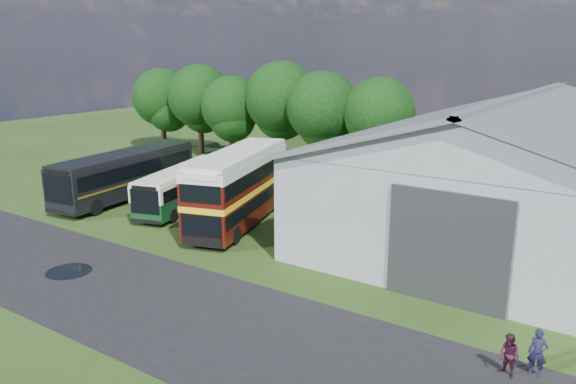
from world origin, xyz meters
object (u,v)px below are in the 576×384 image
Objects in this scene: bus_green_single at (184,186)px; bus_dark_single at (126,174)px; visitor_a at (538,353)px; bus_maroon_double at (239,188)px; visitor_b at (509,356)px; storage_shed at (518,163)px.

bus_dark_single is at bearing 171.34° from bus_green_single.
visitor_a is at bearing -34.62° from bus_green_single.
bus_maroon_double is 6.59× the size of visitor_a.
bus_green_single is at bearing 154.73° from bus_maroon_double.
bus_maroon_double is at bearing -8.02° from bus_dark_single.
bus_dark_single reaches higher than bus_green_single.
bus_maroon_double is 7.30× the size of visitor_b.
storage_shed is at bearing 125.99° from visitor_b.
bus_dark_single is (-10.73, 0.20, -0.50)m from bus_maroon_double.
bus_maroon_double is 0.88× the size of bus_dark_single.
bus_dark_single reaches higher than visitor_b.
bus_dark_single is (-25.18, -7.91, -2.36)m from storage_shed.
storage_shed is at bearing 100.79° from visitor_a.
storage_shed is 2.44× the size of bus_green_single.
visitor_a is at bearing -74.14° from storage_shed.
storage_shed is 26.50m from bus_dark_single.
bus_dark_single is 8.27× the size of visitor_b.
bus_maroon_double is 20.41m from visitor_a.
storage_shed reaches higher than visitor_a.
storage_shed reaches higher than bus_maroon_double.
bus_green_single is 0.92× the size of bus_maroon_double.
visitor_a is 1.11× the size of visitor_b.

